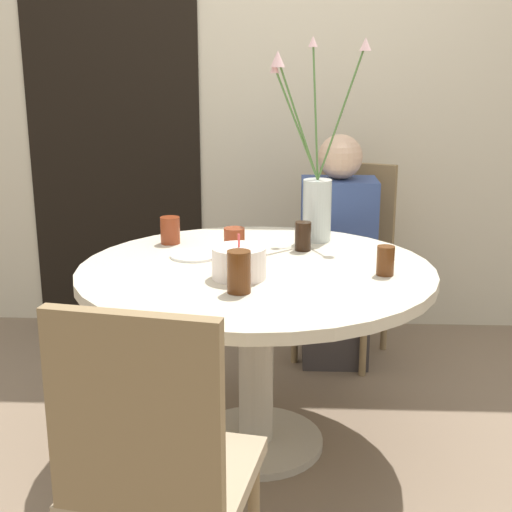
# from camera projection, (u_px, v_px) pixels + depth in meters

# --- Properties ---
(ground_plane) EXTENTS (16.00, 16.00, 0.00)m
(ground_plane) POSITION_uv_depth(u_px,v_px,m) (256.00, 444.00, 2.70)
(ground_plane) COLOR #7A6651
(wall_back) EXTENTS (8.00, 0.05, 2.60)m
(wall_back) POSITION_uv_depth(u_px,v_px,m) (267.00, 81.00, 3.63)
(wall_back) COLOR beige
(wall_back) RESTS_ON ground_plane
(doorway_panel) EXTENTS (0.90, 0.01, 2.05)m
(doorway_panel) POSITION_uv_depth(u_px,v_px,m) (114.00, 135.00, 3.71)
(doorway_panel) COLOR black
(doorway_panel) RESTS_ON ground_plane
(dining_table) EXTENTS (1.26, 1.26, 0.70)m
(dining_table) POSITION_uv_depth(u_px,v_px,m) (256.00, 300.00, 2.54)
(dining_table) COLOR beige
(dining_table) RESTS_ON ground_plane
(chair_left_flank) EXTENTS (0.53, 0.53, 0.93)m
(chair_left_flank) POSITION_uv_depth(u_px,v_px,m) (348.00, 248.00, 3.43)
(chair_left_flank) COLOR #9E896B
(chair_left_flank) RESTS_ON ground_plane
(chair_far_back) EXTENTS (0.47, 0.47, 0.93)m
(chair_far_back) POSITION_uv_depth(u_px,v_px,m) (155.00, 464.00, 1.60)
(chair_far_back) COLOR #9E896B
(chair_far_back) RESTS_ON ground_plane
(birthday_cake) EXTENTS (0.18, 0.18, 0.15)m
(birthday_cake) POSITION_uv_depth(u_px,v_px,m) (239.00, 263.00, 2.37)
(birthday_cake) COLOR white
(birthday_cake) RESTS_ON dining_table
(flower_vase) EXTENTS (0.38, 0.26, 0.80)m
(flower_vase) POSITION_uv_depth(u_px,v_px,m) (316.00, 191.00, 2.82)
(flower_vase) COLOR silver
(flower_vase) RESTS_ON dining_table
(side_plate) EXTENTS (0.18, 0.18, 0.01)m
(side_plate) POSITION_uv_depth(u_px,v_px,m) (195.00, 255.00, 2.64)
(side_plate) COLOR white
(side_plate) RESTS_ON dining_table
(drink_glass_0) EXTENTS (0.06, 0.06, 0.11)m
(drink_glass_0) POSITION_uv_depth(u_px,v_px,m) (303.00, 236.00, 2.72)
(drink_glass_0) COLOR black
(drink_glass_0) RESTS_ON dining_table
(drink_glass_1) EXTENTS (0.06, 0.06, 0.10)m
(drink_glass_1) POSITION_uv_depth(u_px,v_px,m) (385.00, 261.00, 2.40)
(drink_glass_1) COLOR #51280F
(drink_glass_1) RESTS_ON dining_table
(drink_glass_2) EXTENTS (0.08, 0.08, 0.11)m
(drink_glass_2) POSITION_uv_depth(u_px,v_px,m) (170.00, 230.00, 2.82)
(drink_glass_2) COLOR maroon
(drink_glass_2) RESTS_ON dining_table
(drink_glass_3) EXTENTS (0.08, 0.08, 0.13)m
(drink_glass_3) POSITION_uv_depth(u_px,v_px,m) (239.00, 272.00, 2.22)
(drink_glass_3) COLOR #51280F
(drink_glass_3) RESTS_ON dining_table
(drink_glass_4) EXTENTS (0.08, 0.08, 0.12)m
(drink_glass_4) POSITION_uv_depth(u_px,v_px,m) (234.00, 243.00, 2.60)
(drink_glass_4) COLOR maroon
(drink_glass_4) RESTS_ON dining_table
(person_boy) EXTENTS (0.34, 0.24, 1.09)m
(person_boy) POSITION_uv_depth(u_px,v_px,m) (337.00, 260.00, 3.30)
(person_boy) COLOR #383333
(person_boy) RESTS_ON ground_plane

